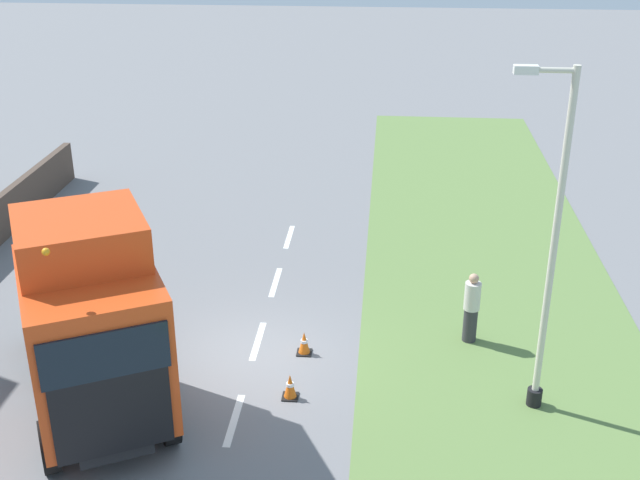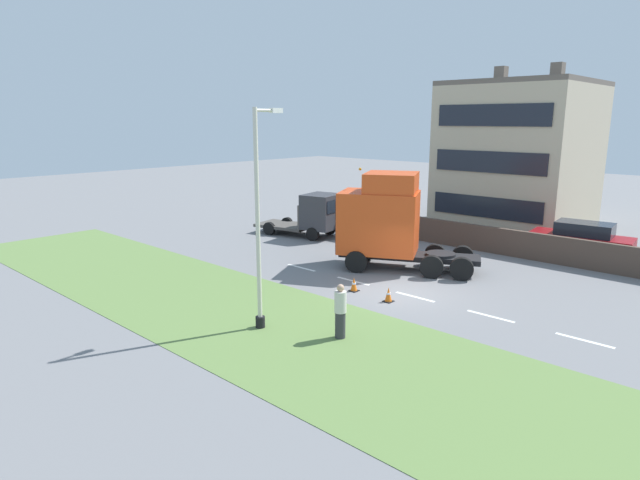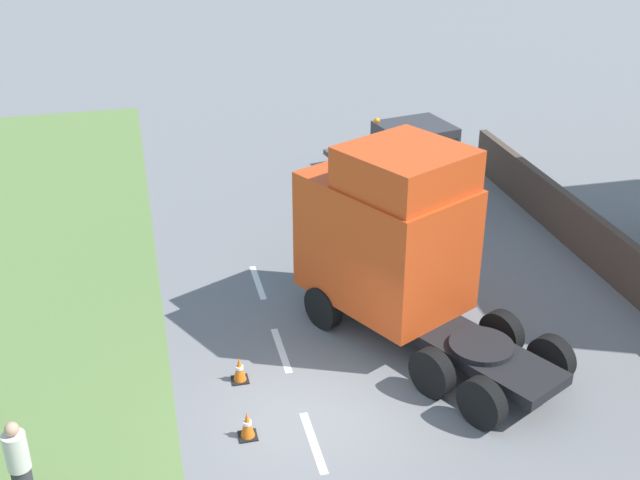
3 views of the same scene
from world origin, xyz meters
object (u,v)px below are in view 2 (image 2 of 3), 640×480
object	(u,v)px
lamp_post	(260,230)
traffic_cone_lead	(354,284)
traffic_cone_trailing	(388,295)
flatbed_truck	(315,214)
parked_car	(581,241)
lorry_cab	(385,221)
pedestrian	(340,312)

from	to	relation	value
lamp_post	traffic_cone_lead	xyz separation A→B (m)	(5.20, 0.17, -3.11)
lamp_post	traffic_cone_trailing	xyz separation A→B (m)	(5.08, -1.66, -3.11)
flatbed_truck	traffic_cone_lead	xyz separation A→B (m)	(-6.56, -8.36, -1.10)
traffic_cone_trailing	traffic_cone_lead	bearing A→B (deg)	86.28
parked_car	traffic_cone_lead	bearing A→B (deg)	150.92
lorry_cab	flatbed_truck	xyz separation A→B (m)	(2.80, 7.14, -0.90)
pedestrian	flatbed_truck	bearing A→B (deg)	46.20
traffic_cone_trailing	lorry_cab	bearing A→B (deg)	38.18
lorry_cab	flatbed_truck	distance (m)	7.72
traffic_cone_lead	traffic_cone_trailing	size ratio (longest dim) A/B	1.00
lorry_cab	flatbed_truck	size ratio (longest dim) A/B	1.20
flatbed_truck	traffic_cone_trailing	world-z (taller)	flatbed_truck
pedestrian	traffic_cone_lead	size ratio (longest dim) A/B	3.15
lamp_post	traffic_cone_lead	bearing A→B (deg)	1.85
lorry_cab	traffic_cone_lead	distance (m)	4.43
parked_car	pedestrian	xyz separation A→B (m)	(-15.99, 2.42, -0.04)
traffic_cone_lead	lorry_cab	bearing A→B (deg)	18.00
lorry_cab	pedestrian	bearing A→B (deg)	179.82
flatbed_truck	lamp_post	xyz separation A→B (m)	(-11.75, -8.53, 2.01)
lamp_post	traffic_cone_lead	world-z (taller)	lamp_post
parked_car	traffic_cone_lead	distance (m)	12.98
lorry_cab	parked_car	xyz separation A→B (m)	(8.13, -6.39, -1.34)
traffic_cone_lead	traffic_cone_trailing	bearing A→B (deg)	-93.72
pedestrian	traffic_cone_lead	bearing A→B (deg)	33.87
lorry_cab	lamp_post	world-z (taller)	lamp_post
lorry_cab	traffic_cone_lead	size ratio (longest dim) A/B	11.56
pedestrian	traffic_cone_lead	world-z (taller)	pedestrian
lorry_cab	parked_car	bearing A→B (deg)	-65.19
parked_car	traffic_cone_trailing	world-z (taller)	parked_car
parked_car	flatbed_truck	bearing A→B (deg)	105.94
parked_car	lamp_post	xyz separation A→B (m)	(-17.08, 5.01, 2.46)
flatbed_truck	pedestrian	bearing A→B (deg)	34.85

